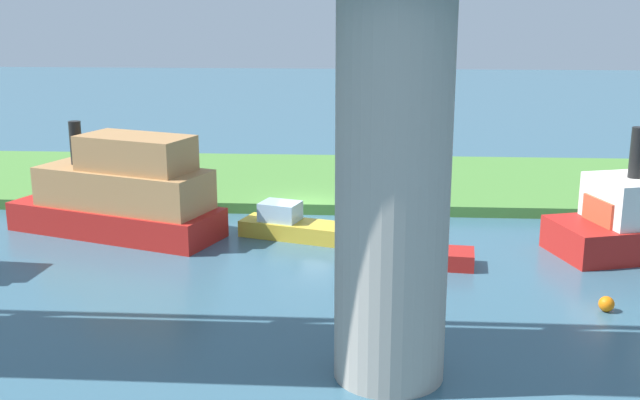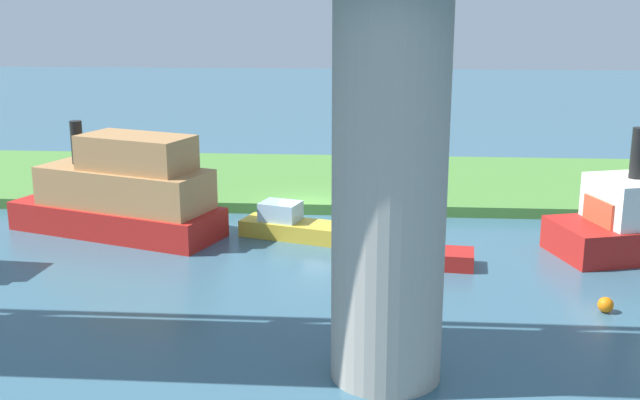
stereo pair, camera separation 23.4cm
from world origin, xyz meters
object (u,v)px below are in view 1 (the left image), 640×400
object	(u,v)px
person_on_bank	(367,185)
houseboat_blue	(290,225)
motorboat_white	(416,252)
mooring_post	(382,185)
bridge_pylon	(393,193)
riverboat_paddlewheel	(121,194)
marker_buoy	(606,304)

from	to	relation	value
person_on_bank	houseboat_blue	distance (m)	5.68
person_on_bank	motorboat_white	world-z (taller)	person_on_bank
motorboat_white	mooring_post	bearing A→B (deg)	-82.16
bridge_pylon	riverboat_paddlewheel	world-z (taller)	bridge_pylon
bridge_pylon	riverboat_paddlewheel	bearing A→B (deg)	-48.01
mooring_post	riverboat_paddlewheel	bearing A→B (deg)	26.17
riverboat_paddlewheel	bridge_pylon	bearing A→B (deg)	131.99
motorboat_white	houseboat_blue	world-z (taller)	houseboat_blue
motorboat_white	marker_buoy	xyz separation A→B (m)	(-5.80, 4.21, -0.23)
motorboat_white	houseboat_blue	bearing A→B (deg)	-32.36
bridge_pylon	mooring_post	world-z (taller)	bridge_pylon
person_on_bank	bridge_pylon	bearing A→B (deg)	92.34
riverboat_paddlewheel	marker_buoy	size ratio (longest dim) A/B	19.36
houseboat_blue	riverboat_paddlewheel	bearing A→B (deg)	0.25
person_on_bank	mooring_post	world-z (taller)	person_on_bank
mooring_post	riverboat_paddlewheel	xyz separation A→B (m)	(11.02, 5.42, 0.73)
houseboat_blue	motorboat_white	bearing A→B (deg)	147.64
motorboat_white	marker_buoy	bearing A→B (deg)	144.03
bridge_pylon	riverboat_paddlewheel	distance (m)	16.74
motorboat_white	bridge_pylon	bearing A→B (deg)	82.33
bridge_pylon	person_on_bank	world-z (taller)	bridge_pylon
houseboat_blue	person_on_bank	bearing A→B (deg)	-124.31
motorboat_white	houseboat_blue	distance (m)	6.02
person_on_bank	marker_buoy	distance (m)	14.37
houseboat_blue	marker_buoy	world-z (taller)	houseboat_blue
mooring_post	houseboat_blue	bearing A→B (deg)	54.12
motorboat_white	marker_buoy	world-z (taller)	motorboat_white
marker_buoy	person_on_bank	bearing A→B (deg)	-57.47
motorboat_white	riverboat_paddlewheel	bearing A→B (deg)	-14.64
mooring_post	marker_buoy	size ratio (longest dim) A/B	2.04
motorboat_white	person_on_bank	bearing A→B (deg)	-76.40
houseboat_blue	mooring_post	bearing A→B (deg)	-125.88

